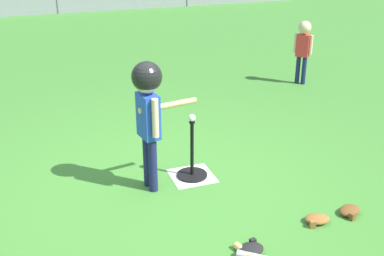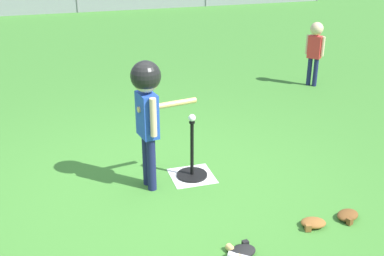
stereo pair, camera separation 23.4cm
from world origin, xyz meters
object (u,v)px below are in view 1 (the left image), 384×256
Objects in this scene: baseball_on_tee at (192,118)px; glove_tossed_aside at (317,219)px; fielder_deep_center at (303,44)px; glove_by_plate at (251,249)px; batter_child at (148,101)px; batting_tee at (192,168)px; glove_outfield_drop at (350,211)px.

baseball_on_tee is 1.52m from glove_tossed_aside.
fielder_deep_center is 4.30× the size of glove_by_plate.
batting_tee is at bearing 9.56° from batter_child.
glove_tossed_aside is at bearing -177.50° from glove_outfield_drop.
glove_tossed_aside is (-1.99, -3.51, -0.63)m from fielder_deep_center.
glove_tossed_aside is (0.75, -1.17, -0.62)m from baseball_on_tee.
glove_tossed_aside and glove_outfield_drop have the same top height.
fielder_deep_center is 4.63m from glove_by_plate.
baseball_on_tee is 1.49m from glove_by_plate.
batting_tee is 1.39m from glove_tossed_aside.
batter_child is 1.86m from glove_tossed_aside.
glove_outfield_drop is (-1.63, -3.50, -0.63)m from fielder_deep_center.
batting_tee is at bearing -139.51° from fielder_deep_center.
fielder_deep_center is 4.08m from glove_tossed_aside.
fielder_deep_center is at bearing 60.45° from glove_tossed_aside.
glove_by_plate is at bearing -89.28° from batting_tee.
glove_by_plate and glove_tossed_aside have the same top height.
glove_tossed_aside is (1.21, -1.09, -0.89)m from batter_child.
baseball_on_tee reaches higher than glove_tossed_aside.
glove_tossed_aside is 0.96× the size of glove_outfield_drop.
baseball_on_tee is 3.61m from fielder_deep_center.
baseball_on_tee is 1.72m from glove_outfield_drop.
glove_tossed_aside is at bearing 13.73° from glove_by_plate.
glove_by_plate is 0.95× the size of glove_tossed_aside.
batting_tee is 1.35m from glove_by_plate.
batting_tee is at bearing 133.94° from glove_outfield_drop.
baseball_on_tee is 0.28× the size of glove_outfield_drop.
batter_child is 5.44× the size of glove_by_plate.
batting_tee is at bearing 90.00° from baseball_on_tee.
glove_tossed_aside is (0.74, 0.18, 0.00)m from glove_by_plate.
batting_tee is 1.60m from glove_outfield_drop.
glove_by_plate is 1.11m from glove_outfield_drop.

